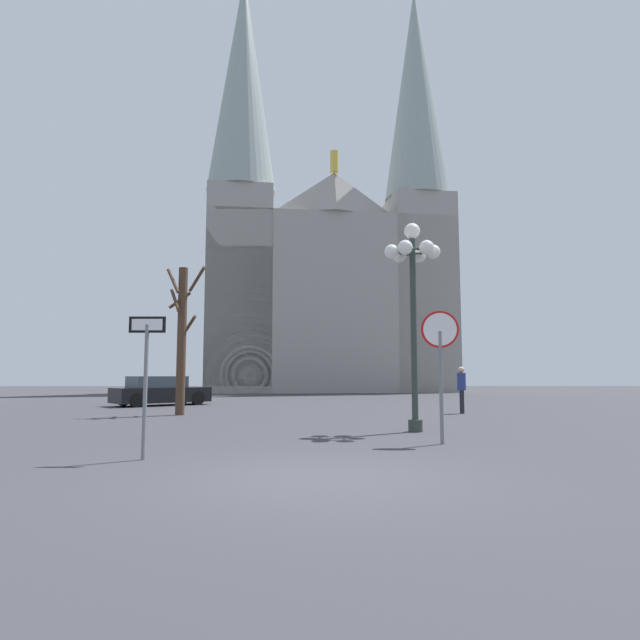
# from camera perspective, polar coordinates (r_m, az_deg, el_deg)

# --- Properties ---
(ground_plane) EXTENTS (120.00, 120.00, 0.00)m
(ground_plane) POSITION_cam_1_polar(r_m,az_deg,el_deg) (7.77, -0.32, -16.44)
(ground_plane) COLOR #38383D
(cathedral) EXTENTS (21.35, 12.90, 36.85)m
(cathedral) POSITION_cam_1_polar(r_m,az_deg,el_deg) (46.92, 0.92, 7.17)
(cathedral) COLOR gray
(cathedral) RESTS_ON ground
(stop_sign) EXTENTS (0.78, 0.18, 2.77)m
(stop_sign) POSITION_cam_1_polar(r_m,az_deg,el_deg) (11.56, 12.65, -3.10)
(stop_sign) COLOR slate
(stop_sign) RESTS_ON ground
(one_way_arrow_sign) EXTENTS (0.63, 0.07, 2.43)m
(one_way_arrow_sign) POSITION_cam_1_polar(r_m,az_deg,el_deg) (9.71, -17.99, -4.82)
(one_way_arrow_sign) COLOR slate
(one_way_arrow_sign) RESTS_ON ground
(street_lamp) EXTENTS (1.46, 1.31, 5.37)m
(street_lamp) POSITION_cam_1_polar(r_m,az_deg,el_deg) (14.12, 9.83, 4.28)
(street_lamp) COLOR #2D3833
(street_lamp) RESTS_ON ground
(bare_tree) EXTENTS (1.47, 1.47, 5.37)m
(bare_tree) POSITION_cam_1_polar(r_m,az_deg,el_deg) (19.98, -14.46, -1.59)
(bare_tree) COLOR #473323
(bare_tree) RESTS_ON ground
(parked_car_near_black) EXTENTS (4.46, 4.07, 1.35)m
(parked_car_near_black) POSITION_cam_1_polar(r_m,az_deg,el_deg) (26.30, -16.62, -7.29)
(parked_car_near_black) COLOR black
(parked_car_near_black) RESTS_ON ground
(pedestrian_walking) EXTENTS (0.32, 0.32, 1.72)m
(pedestrian_walking) POSITION_cam_1_polar(r_m,az_deg,el_deg) (20.67, 14.79, -6.69)
(pedestrian_walking) COLOR black
(pedestrian_walking) RESTS_ON ground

